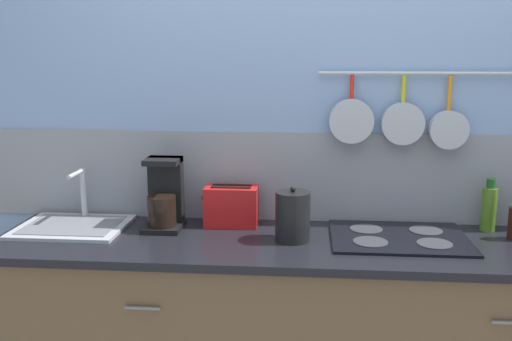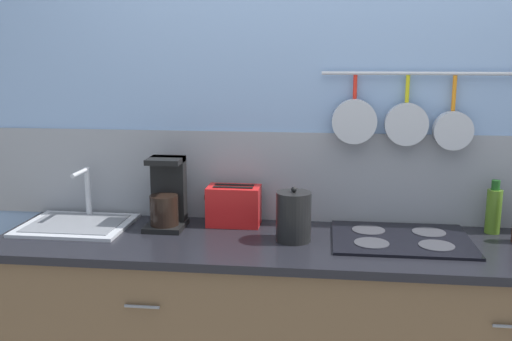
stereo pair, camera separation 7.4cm
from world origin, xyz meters
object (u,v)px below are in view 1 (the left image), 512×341
object	(u,v)px
toaster	(231,206)
bottle_vinegar	(489,208)
kettle	(293,216)
coffee_maker	(164,199)

from	to	relation	value
toaster	bottle_vinegar	world-z (taller)	bottle_vinegar
kettle	bottle_vinegar	world-z (taller)	bottle_vinegar
bottle_vinegar	kettle	bearing A→B (deg)	-166.00
toaster	kettle	distance (m)	0.35
toaster	coffee_maker	bearing A→B (deg)	-167.45
coffee_maker	toaster	bearing A→B (deg)	12.55
coffee_maker	toaster	distance (m)	0.31
toaster	kettle	xyz separation A→B (m)	(0.29, -0.20, 0.01)
toaster	bottle_vinegar	bearing A→B (deg)	0.89
coffee_maker	toaster	world-z (taller)	coffee_maker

